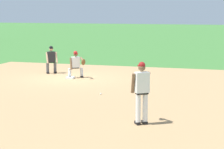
# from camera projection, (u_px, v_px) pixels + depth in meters

# --- Properties ---
(ground_plane) EXTENTS (160.00, 160.00, 0.00)m
(ground_plane) POSITION_uv_depth(u_px,v_px,m) (71.00, 79.00, 21.36)
(ground_plane) COLOR #3D7533
(infield_dirt_patch) EXTENTS (18.00, 18.00, 0.01)m
(infield_dirt_patch) POSITION_uv_depth(u_px,v_px,m) (97.00, 96.00, 17.10)
(infield_dirt_patch) COLOR tan
(infield_dirt_patch) RESTS_ON ground
(first_base_bag) EXTENTS (0.38, 0.38, 0.09)m
(first_base_bag) POSITION_uv_depth(u_px,v_px,m) (71.00, 78.00, 21.35)
(first_base_bag) COLOR white
(first_base_bag) RESTS_ON ground
(baseball) EXTENTS (0.07, 0.07, 0.07)m
(baseball) POSITION_uv_depth(u_px,v_px,m) (101.00, 94.00, 17.30)
(baseball) COLOR white
(baseball) RESTS_ON ground
(pitcher) EXTENTS (0.85, 0.57, 1.86)m
(pitcher) POSITION_uv_depth(u_px,v_px,m) (142.00, 89.00, 12.73)
(pitcher) COLOR black
(pitcher) RESTS_ON ground
(first_baseman) EXTENTS (0.80, 1.05, 1.34)m
(first_baseman) POSITION_uv_depth(u_px,v_px,m) (76.00, 63.00, 21.46)
(first_baseman) COLOR black
(first_baseman) RESTS_ON ground
(umpire) EXTENTS (0.66, 0.68, 1.46)m
(umpire) POSITION_uv_depth(u_px,v_px,m) (51.00, 59.00, 22.98)
(umpire) COLOR black
(umpire) RESTS_ON ground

